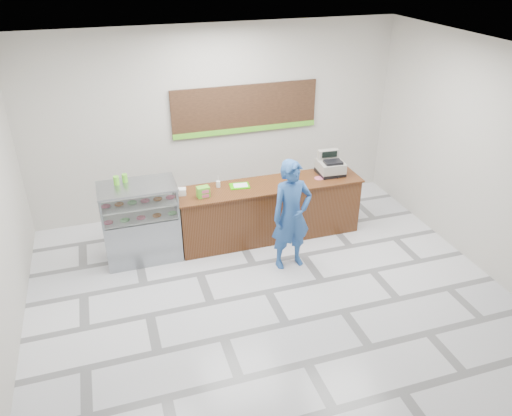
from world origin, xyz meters
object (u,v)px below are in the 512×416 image
object	(u,v)px
display_case	(141,222)
customer	(291,215)
serving_tray	(240,186)
cash_register	(330,166)
sales_counter	(269,210)

from	to	relation	value
display_case	customer	xyz separation A→B (m)	(2.26, -0.95, 0.24)
display_case	serving_tray	xyz separation A→B (m)	(1.71, 0.08, 0.36)
display_case	serving_tray	size ratio (longest dim) A/B	3.72
cash_register	customer	distance (m)	1.56
sales_counter	customer	world-z (taller)	customer
serving_tray	customer	bearing A→B (deg)	-55.01
customer	cash_register	bearing A→B (deg)	37.90
serving_tray	customer	size ratio (longest dim) A/B	0.19
sales_counter	cash_register	size ratio (longest dim) A/B	6.72
sales_counter	display_case	distance (m)	2.23
sales_counter	customer	xyz separation A→B (m)	(0.04, -0.95, 0.40)
cash_register	serving_tray	size ratio (longest dim) A/B	1.36
display_case	cash_register	size ratio (longest dim) A/B	2.74
serving_tray	customer	xyz separation A→B (m)	(0.55, -1.03, -0.12)
customer	serving_tray	bearing A→B (deg)	113.65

